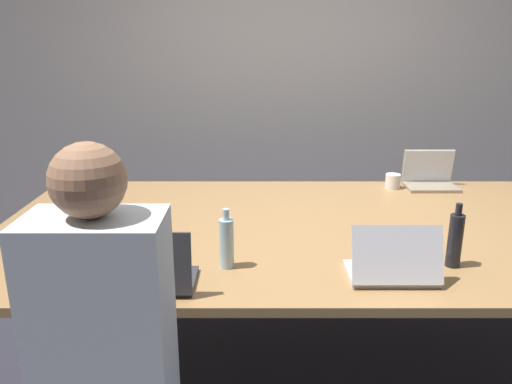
{
  "coord_description": "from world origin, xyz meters",
  "views": [
    {
      "loc": [
        -0.29,
        -2.43,
        1.7
      ],
      "look_at": [
        -0.28,
        0.1,
        0.93
      ],
      "focal_mm": 35.0,
      "sensor_mm": 36.0,
      "label": 1
    }
  ],
  "objects_px": {
    "laptop_near_left": "(152,273)",
    "cup_far_right": "(392,181)",
    "stapler": "(397,240)",
    "laptop_near_midright": "(393,264)",
    "cup_near_left": "(91,273)",
    "bottle_near_left": "(226,242)",
    "laptop_far_right": "(429,176)",
    "person_near_left": "(108,378)",
    "bottle_near_midright": "(455,239)"
  },
  "relations": [
    {
      "from": "bottle_near_left",
      "to": "laptop_near_midright",
      "type": "bearing_deg",
      "value": -10.45
    },
    {
      "from": "laptop_near_midright",
      "to": "bottle_near_left",
      "type": "height_order",
      "value": "bottle_near_left"
    },
    {
      "from": "cup_near_left",
      "to": "bottle_near_left",
      "type": "xyz_separation_m",
      "value": [
        0.52,
        0.15,
        0.07
      ]
    },
    {
      "from": "stapler",
      "to": "cup_far_right",
      "type": "bearing_deg",
      "value": 51.59
    },
    {
      "from": "laptop_near_midright",
      "to": "person_near_left",
      "type": "distance_m",
      "value": 1.13
    },
    {
      "from": "cup_near_left",
      "to": "cup_far_right",
      "type": "distance_m",
      "value": 2.03
    },
    {
      "from": "cup_near_left",
      "to": "stapler",
      "type": "distance_m",
      "value": 1.36
    },
    {
      "from": "laptop_near_midright",
      "to": "cup_far_right",
      "type": "xyz_separation_m",
      "value": [
        0.34,
        1.3,
        -0.02
      ]
    },
    {
      "from": "bottle_near_midright",
      "to": "laptop_far_right",
      "type": "relative_size",
      "value": 0.84
    },
    {
      "from": "bottle_near_midright",
      "to": "bottle_near_left",
      "type": "relative_size",
      "value": 1.08
    },
    {
      "from": "stapler",
      "to": "cup_near_left",
      "type": "bearing_deg",
      "value": 171.06
    },
    {
      "from": "laptop_near_left",
      "to": "bottle_near_left",
      "type": "height_order",
      "value": "bottle_near_left"
    },
    {
      "from": "laptop_near_left",
      "to": "bottle_near_left",
      "type": "relative_size",
      "value": 1.23
    },
    {
      "from": "laptop_near_left",
      "to": "cup_near_left",
      "type": "bearing_deg",
      "value": -12.66
    },
    {
      "from": "laptop_near_left",
      "to": "cup_near_left",
      "type": "xyz_separation_m",
      "value": [
        -0.25,
        0.06,
        -0.03
      ]
    },
    {
      "from": "laptop_near_midright",
      "to": "laptop_near_left",
      "type": "distance_m",
      "value": 0.94
    },
    {
      "from": "bottle_near_left",
      "to": "cup_far_right",
      "type": "bearing_deg",
      "value": 49.4
    },
    {
      "from": "person_near_left",
      "to": "laptop_far_right",
      "type": "bearing_deg",
      "value": -130.79
    },
    {
      "from": "bottle_near_midright",
      "to": "bottle_near_left",
      "type": "xyz_separation_m",
      "value": [
        -0.96,
        -0.01,
        -0.01
      ]
    },
    {
      "from": "cup_near_left",
      "to": "bottle_near_left",
      "type": "bearing_deg",
      "value": 15.9
    },
    {
      "from": "bottle_near_left",
      "to": "cup_far_right",
      "type": "xyz_separation_m",
      "value": [
        1.01,
        1.18,
        -0.07
      ]
    },
    {
      "from": "laptop_far_right",
      "to": "cup_far_right",
      "type": "bearing_deg",
      "value": -171.52
    },
    {
      "from": "person_near_left",
      "to": "bottle_near_midright",
      "type": "bearing_deg",
      "value": -153.72
    },
    {
      "from": "laptop_near_midright",
      "to": "person_near_left",
      "type": "relative_size",
      "value": 0.24
    },
    {
      "from": "bottle_near_left",
      "to": "stapler",
      "type": "xyz_separation_m",
      "value": [
        0.79,
        0.23,
        -0.09
      ]
    },
    {
      "from": "bottle_near_left",
      "to": "person_near_left",
      "type": "bearing_deg",
      "value": -117.97
    },
    {
      "from": "cup_near_left",
      "to": "cup_far_right",
      "type": "relative_size",
      "value": 1.01
    },
    {
      "from": "laptop_near_left",
      "to": "laptop_far_right",
      "type": "distance_m",
      "value": 2.09
    },
    {
      "from": "laptop_near_midright",
      "to": "stapler",
      "type": "height_order",
      "value": "laptop_near_midright"
    },
    {
      "from": "laptop_near_left",
      "to": "laptop_near_midright",
      "type": "bearing_deg",
      "value": -174.95
    },
    {
      "from": "bottle_near_midright",
      "to": "bottle_near_left",
      "type": "bearing_deg",
      "value": -179.42
    },
    {
      "from": "stapler",
      "to": "laptop_near_left",
      "type": "bearing_deg",
      "value": 177.32
    },
    {
      "from": "laptop_near_left",
      "to": "stapler",
      "type": "bearing_deg",
      "value": -157.56
    },
    {
      "from": "bottle_near_left",
      "to": "stapler",
      "type": "bearing_deg",
      "value": 16.36
    },
    {
      "from": "laptop_near_left",
      "to": "laptop_far_right",
      "type": "xyz_separation_m",
      "value": [
        1.53,
        1.42,
        -0.0
      ]
    },
    {
      "from": "laptop_near_midright",
      "to": "person_near_left",
      "type": "xyz_separation_m",
      "value": [
        -1.0,
        -0.51,
        -0.15
      ]
    },
    {
      "from": "bottle_near_midright",
      "to": "cup_far_right",
      "type": "distance_m",
      "value": 1.17
    },
    {
      "from": "laptop_near_left",
      "to": "stapler",
      "type": "height_order",
      "value": "laptop_near_left"
    },
    {
      "from": "laptop_near_midright",
      "to": "stapler",
      "type": "relative_size",
      "value": 2.27
    },
    {
      "from": "cup_near_left",
      "to": "laptop_far_right",
      "type": "distance_m",
      "value": 2.24
    },
    {
      "from": "laptop_near_left",
      "to": "cup_near_left",
      "type": "relative_size",
      "value": 3.34
    },
    {
      "from": "laptop_near_midright",
      "to": "bottle_near_left",
      "type": "distance_m",
      "value": 0.68
    },
    {
      "from": "bottle_near_midright",
      "to": "cup_near_left",
      "type": "height_order",
      "value": "bottle_near_midright"
    },
    {
      "from": "laptop_near_left",
      "to": "cup_far_right",
      "type": "relative_size",
      "value": 3.36
    },
    {
      "from": "bottle_near_midright",
      "to": "person_near_left",
      "type": "distance_m",
      "value": 1.45
    },
    {
      "from": "laptop_near_midright",
      "to": "laptop_far_right",
      "type": "bearing_deg",
      "value": -113.76
    },
    {
      "from": "laptop_near_left",
      "to": "cup_far_right",
      "type": "xyz_separation_m",
      "value": [
        1.28,
        1.38,
        -0.03
      ]
    },
    {
      "from": "bottle_near_midright",
      "to": "person_near_left",
      "type": "relative_size",
      "value": 0.19
    },
    {
      "from": "bottle_near_midright",
      "to": "cup_far_right",
      "type": "bearing_deg",
      "value": 87.48
    },
    {
      "from": "cup_far_right",
      "to": "bottle_near_left",
      "type": "bearing_deg",
      "value": -130.6
    }
  ]
}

